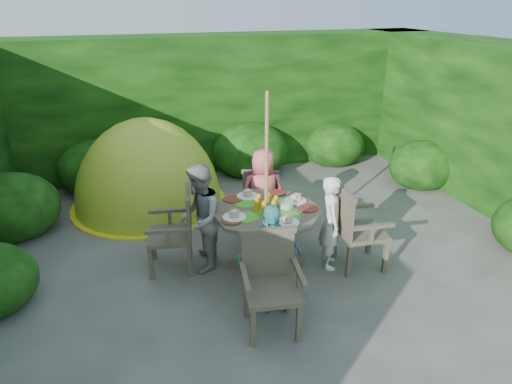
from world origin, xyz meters
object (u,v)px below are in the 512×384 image
object	(u,v)px
child_front	(270,257)
child_right	(331,222)
patio_table	(266,219)
garden_chair_right	(355,227)
parasol_pole	(266,185)
child_back	(263,194)
child_left	(200,218)
dome_tent	(151,204)
garden_chair_left	(176,229)
garden_chair_front	(270,280)
garden_chair_back	(261,196)

from	to	relation	value
child_front	child_right	bearing A→B (deg)	31.75
patio_table	garden_chair_right	bearing A→B (deg)	-16.85
parasol_pole	child_back	xyz separation A→B (m)	(0.22, 0.77, -0.46)
child_right	child_left	size ratio (longest dim) A/B	0.88
garden_chair_right	child_front	bearing A→B (deg)	115.88
garden_chair_right	child_back	bearing A→B (deg)	43.37
garden_chair_right	dome_tent	xyz separation A→B (m)	(-2.25, 2.64, -0.54)
patio_table	garden_chair_right	size ratio (longest dim) A/B	1.64
garden_chair_right	child_left	bearing A→B (deg)	79.69
child_right	child_left	xyz separation A→B (m)	(-1.54, 0.44, 0.08)
garden_chair_right	patio_table	bearing A→B (deg)	79.28
child_back	dome_tent	size ratio (longest dim) A/B	0.45
parasol_pole	child_left	size ratio (longest dim) A/B	1.62
garden_chair_left	garden_chair_front	bearing A→B (deg)	38.48
patio_table	child_front	world-z (taller)	child_front
garden_chair_front	child_left	size ratio (longest dim) A/B	0.72
garden_chair_front	dome_tent	distance (m)	3.53
child_front	parasol_pole	bearing A→B (deg)	76.75
patio_table	child_left	distance (m)	0.80
parasol_pole	child_back	bearing A→B (deg)	74.02
garden_chair_right	dome_tent	distance (m)	3.51
dome_tent	child_front	bearing A→B (deg)	-85.07
child_right	dome_tent	bearing A→B (deg)	57.04
garden_chair_back	child_right	world-z (taller)	child_right
parasol_pole	garden_chair_left	distance (m)	1.23
parasol_pole	garden_chair_left	bearing A→B (deg)	163.54
patio_table	child_front	bearing A→B (deg)	-106.31
patio_table	garden_chair_left	distance (m)	1.11
garden_chair_back	garden_chair_front	world-z (taller)	garden_chair_front
child_right	child_back	bearing A→B (deg)	48.31
child_right	dome_tent	xyz separation A→B (m)	(-1.97, 2.55, -0.60)
child_back	garden_chair_right	bearing A→B (deg)	139.82
parasol_pole	child_front	xyz separation A→B (m)	(-0.22, -0.77, -0.49)
parasol_pole	garden_chair_front	size ratio (longest dim) A/B	2.24
patio_table	child_left	size ratio (longest dim) A/B	1.24
garden_chair_left	child_right	size ratio (longest dim) A/B	0.83
garden_chair_left	child_front	bearing A→B (deg)	47.52
garden_chair_left	dome_tent	distance (m)	2.09
garden_chair_right	garden_chair_left	bearing A→B (deg)	79.51
parasol_pole	child_right	size ratio (longest dim) A/B	1.84
garden_chair_back	child_left	world-z (taller)	child_left
garden_chair_front	child_right	size ratio (longest dim) A/B	0.82
garden_chair_front	child_left	distance (m)	1.36
garden_chair_right	dome_tent	size ratio (longest dim) A/B	0.36
parasol_pole	garden_chair_back	world-z (taller)	parasol_pole
patio_table	child_front	distance (m)	0.80
garden_chair_right	garden_chair_front	xyz separation A→B (m)	(-1.36, -0.73, -0.02)
garden_chair_front	child_back	distance (m)	1.90
child_right	garden_chair_back	bearing A→B (deg)	39.68
parasol_pole	dome_tent	xyz separation A→B (m)	(-1.20, 2.32, -1.10)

